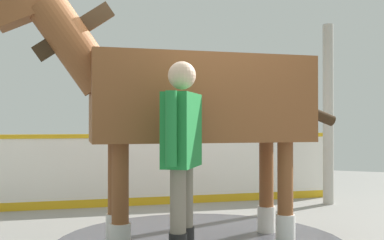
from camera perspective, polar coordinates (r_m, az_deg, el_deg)
The scene contains 4 objects.
barrier_wall at distance 7.03m, azimuth -4.10°, elevation -6.42°, with size 4.65×3.33×1.07m.
roof_post_far at distance 7.31m, azimuth 16.56°, elevation 0.72°, with size 0.16×0.16×2.74m, color #B7B2A8.
horse at distance 4.71m, azimuth -0.57°, elevation 2.36°, with size 3.09×2.31×2.65m.
handler at distance 3.81m, azimuth -1.26°, elevation -3.63°, with size 0.27×0.69×1.74m.
Camera 1 is at (-1.59, 4.55, 1.22)m, focal length 42.93 mm.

